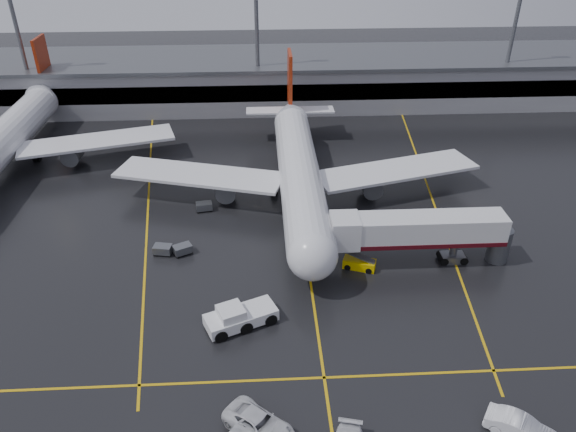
{
  "coord_description": "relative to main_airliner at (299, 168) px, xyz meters",
  "views": [
    {
      "loc": [
        -4.78,
        -54.1,
        35.56
      ],
      "look_at": [
        -2.0,
        -2.0,
        4.0
      ],
      "focal_mm": 33.96,
      "sensor_mm": 36.0,
      "label": 1
    }
  ],
  "objects": [
    {
      "name": "apron_line_left",
      "position": [
        -20.0,
        0.3,
        -4.2
      ],
      "size": [
        9.99,
        69.35,
        0.02
      ],
      "primitive_type": "cube",
      "rotation": [
        0.0,
        0.0,
        0.14
      ],
      "color": "gold",
      "rests_on": "ground"
    },
    {
      "name": "service_van_a",
      "position": [
        -5.5,
        -36.77,
        -3.39
      ],
      "size": [
        6.24,
        5.94,
        1.64
      ],
      "primitive_type": "imported",
      "rotation": [
        0.0,
        0.0,
        0.85
      ],
      "color": "silver",
      "rests_on": "ground"
    },
    {
      "name": "jet_bridge",
      "position": [
        11.87,
        -15.7,
        -0.28
      ],
      "size": [
        19.9,
        3.4,
        6.05
      ],
      "color": "silver",
      "rests_on": "ground"
    },
    {
      "name": "baggage_cart_b",
      "position": [
        -16.19,
        -12.62,
        -3.58
      ],
      "size": [
        2.19,
        1.63,
        1.12
      ],
      "color": "#595B60",
      "rests_on": "ground"
    },
    {
      "name": "baggage_cart_c",
      "position": [
        -12.3,
        -3.13,
        -3.58
      ],
      "size": [
        2.2,
        1.63,
        1.12
      ],
      "color": "#595B60",
      "rests_on": "ground"
    },
    {
      "name": "light_mast_right",
      "position": [
        40.0,
        32.3,
        10.27
      ],
      "size": [
        3.0,
        1.2,
        25.45
      ],
      "color": "#595B60",
      "rests_on": "ground"
    },
    {
      "name": "second_airliner",
      "position": [
        -42.0,
        12.0,
        0.0
      ],
      "size": [
        48.8,
        45.6,
        14.1
      ],
      "color": "silver",
      "rests_on": "ground"
    },
    {
      "name": "apron_line_right",
      "position": [
        18.0,
        0.3,
        -4.2
      ],
      "size": [
        7.57,
        69.64,
        0.02
      ],
      "primitive_type": "cube",
      "rotation": [
        0.0,
        0.0,
        -0.1
      ],
      "color": "gold",
      "rests_on": "ground"
    },
    {
      "name": "terminal",
      "position": [
        0.0,
        38.23,
        0.11
      ],
      "size": [
        122.0,
        19.0,
        8.6
      ],
      "color": "gray",
      "rests_on": "ground"
    },
    {
      "name": "light_mast_left",
      "position": [
        -45.0,
        32.3,
        10.27
      ],
      "size": [
        3.0,
        1.2,
        25.45
      ],
      "color": "#595B60",
      "rests_on": "ground"
    },
    {
      "name": "ground",
      "position": [
        0.0,
        -9.7,
        -4.21
      ],
      "size": [
        220.0,
        220.0,
        0.0
      ],
      "primitive_type": "plane",
      "color": "black",
      "rests_on": "ground"
    },
    {
      "name": "service_van_c",
      "position": [
        14.1,
        -38.14,
        -3.34
      ],
      "size": [
        5.36,
        4.51,
        1.73
      ],
      "primitive_type": "imported",
      "rotation": [
        0.0,
        0.0,
        0.96
      ],
      "color": "white",
      "rests_on": "ground"
    },
    {
      "name": "apron_line_centre",
      "position": [
        0.0,
        -9.7,
        -4.2
      ],
      "size": [
        0.25,
        90.0,
        0.02
      ],
      "primitive_type": "cube",
      "color": "gold",
      "rests_on": "ground"
    },
    {
      "name": "light_mast_mid",
      "position": [
        -5.0,
        32.3,
        10.27
      ],
      "size": [
        3.0,
        1.2,
        25.45
      ],
      "color": "#595B60",
      "rests_on": "ground"
    },
    {
      "name": "apron_line_stop",
      "position": [
        0.0,
        -31.7,
        -4.2
      ],
      "size": [
        60.0,
        0.25,
        0.02
      ],
      "primitive_type": "cube",
      "color": "gold",
      "rests_on": "ground"
    },
    {
      "name": "main_airliner",
      "position": [
        0.0,
        0.0,
        0.0
      ],
      "size": [
        48.8,
        45.6,
        14.1
      ],
      "color": "silver",
      "rests_on": "ground"
    },
    {
      "name": "pushback_tractor",
      "position": [
        -7.31,
        -24.79,
        -3.25
      ],
      "size": [
        7.24,
        5.12,
        2.4
      ],
      "color": "silver",
      "rests_on": "ground"
    },
    {
      "name": "baggage_cart_a",
      "position": [
        -13.96,
        -12.7,
        -3.58
      ],
      "size": [
        2.37,
        2.07,
        1.12
      ],
      "color": "#595B60",
      "rests_on": "ground"
    },
    {
      "name": "belt_loader",
      "position": [
        5.51,
        -16.42,
        -3.67
      ],
      "size": [
        3.75,
        2.54,
        2.19
      ],
      "color": "#E5BF03",
      "rests_on": "ground"
    }
  ]
}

